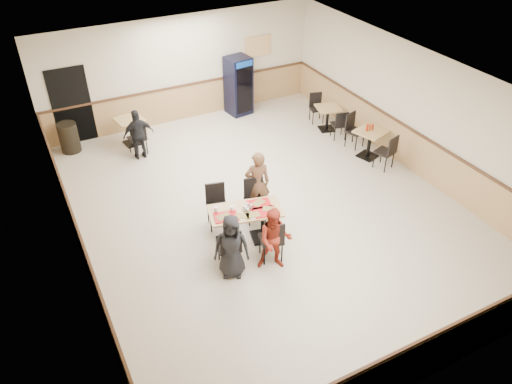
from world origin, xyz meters
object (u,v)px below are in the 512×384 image
main_table (246,220)px  diner_man_opposite (257,183)px  lone_diner (139,135)px  pepsi_cooler (239,86)px  diner_woman_left (231,246)px  diner_woman_right (275,239)px  side_table_near (370,140)px  side_table_far (328,115)px  trash_bin (69,138)px  back_table (131,127)px

main_table → diner_man_opposite: 1.02m
lone_diner → pepsi_cooler: bearing=-160.1°
diner_woman_left → diner_woman_right: (0.80, -0.19, -0.00)m
main_table → side_table_near: bearing=33.1°
side_table_far → trash_bin: (-6.69, 2.10, -0.06)m
lone_diner → side_table_near: 5.88m
diner_woman_left → back_table: bearing=119.6°
diner_woman_right → side_table_near: size_ratio=1.51×
diner_woman_left → diner_woman_right: diner_woman_left is taller
side_table_far → trash_bin: trash_bin is taller
diner_woman_left → side_table_far: bearing=66.5°
lone_diner → side_table_near: bearing=153.2°
main_table → diner_woman_left: diner_woman_left is taller
main_table → back_table: size_ratio=2.02×
main_table → lone_diner: 4.31m
trash_bin → back_table: bearing=-12.7°
diner_woman_left → lone_diner: size_ratio=1.00×
trash_bin → diner_man_opposite: bearing=-55.8°
diner_woman_right → side_table_far: 5.85m
diner_woman_left → side_table_near: size_ratio=1.52×
side_table_near → back_table: side_table_near is taller
side_table_near → back_table: (-5.25, 3.49, -0.01)m
side_table_far → back_table: 5.43m
main_table → side_table_far: bearing=51.4°
diner_man_opposite → pepsi_cooler: 5.02m
diner_man_opposite → lone_diner: bearing=-50.2°
diner_woman_right → lone_diner: bearing=127.8°
side_table_near → trash_bin: bearing=150.6°
main_table → diner_woman_right: 0.96m
side_table_near → lone_diner: bearing=153.2°
back_table → diner_man_opposite: bearing=-69.6°
main_table → side_table_near: size_ratio=1.78×
side_table_near → diner_man_opposite: bearing=-167.6°
diner_woman_right → pepsi_cooler: size_ratio=0.77×
diner_woman_left → trash_bin: bearing=133.5°
diner_man_opposite → trash_bin: size_ratio=1.92×
diner_woman_left → trash_bin: size_ratio=1.68×
diner_man_opposite → back_table: bearing=-54.6°
diner_woman_left → pepsi_cooler: (3.11, 6.17, 0.19)m
main_table → diner_man_opposite: bearing=62.1°
main_table → trash_bin: trash_bin is taller
pepsi_cooler → main_table: bearing=-122.3°
lone_diner → back_table: size_ratio=1.72×
diner_man_opposite → side_table_far: diner_man_opposite is taller
diner_woman_right → pepsi_cooler: 6.77m
diner_woman_left → pepsi_cooler: 6.91m
diner_woman_right → back_table: 6.07m
side_table_near → pepsi_cooler: 4.32m
back_table → pepsi_cooler: bearing=6.6°
main_table → back_table: 5.12m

